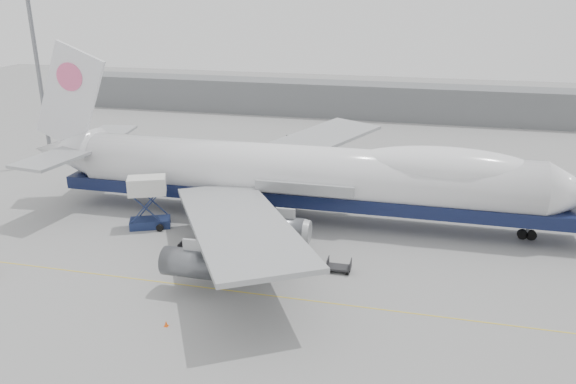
# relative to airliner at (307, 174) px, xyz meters

# --- Properties ---
(ground) EXTENTS (260.00, 260.00, 0.00)m
(ground) POSITION_rel_airliner_xyz_m (-0.64, -12.00, -5.62)
(ground) COLOR gray
(ground) RESTS_ON ground
(apron_line) EXTENTS (60.00, 0.15, 0.01)m
(apron_line) POSITION_rel_airliner_xyz_m (-0.64, -18.00, -5.62)
(apron_line) COLOR gold
(apron_line) RESTS_ON ground
(hangar) EXTENTS (110.00, 8.00, 7.00)m
(hangar) POSITION_rel_airliner_xyz_m (-10.64, 58.00, -2.12)
(hangar) COLOR slate
(hangar) RESTS_ON ground
(floodlight_mast) EXTENTS (2.40, 2.40, 25.43)m
(floodlight_mast) POSITION_rel_airliner_xyz_m (-42.64, 12.00, 8.64)
(floodlight_mast) COLOR slate
(floodlight_mast) RESTS_ON ground
(airliner) EXTENTS (67.00, 55.30, 19.98)m
(airliner) POSITION_rel_airliner_xyz_m (0.00, 0.00, 0.00)
(airliner) COLOR white
(airliner) RESTS_ON ground
(catering_truck) EXTENTS (4.97, 4.23, 5.99)m
(catering_truck) POSITION_rel_airliner_xyz_m (-16.92, -6.42, -2.20)
(catering_truck) COLOR #19254D
(catering_truck) RESTS_ON ground
(traffic_cone) EXTENTS (0.35, 0.35, 0.51)m
(traffic_cone) POSITION_rel_airliner_xyz_m (-6.51, -24.57, -5.38)
(traffic_cone) COLOR #F6520C
(traffic_cone) RESTS_ON ground
(dolly_0) EXTENTS (2.30, 1.35, 1.30)m
(dolly_0) POSITION_rel_airliner_xyz_m (-9.60, -12.09, -5.09)
(dolly_0) COLOR #2D2D30
(dolly_0) RESTS_ON ground
(dolly_1) EXTENTS (2.30, 1.35, 1.30)m
(dolly_1) POSITION_rel_airliner_xyz_m (-5.78, -12.09, -5.09)
(dolly_1) COLOR #2D2D30
(dolly_1) RESTS_ON ground
(dolly_2) EXTENTS (2.30, 1.35, 1.30)m
(dolly_2) POSITION_rel_airliner_xyz_m (-1.97, -12.09, -5.09)
(dolly_2) COLOR #2D2D30
(dolly_2) RESTS_ON ground
(dolly_3) EXTENTS (2.30, 1.35, 1.30)m
(dolly_3) POSITION_rel_airliner_xyz_m (1.85, -12.09, -5.09)
(dolly_3) COLOR #2D2D30
(dolly_3) RESTS_ON ground
(dolly_4) EXTENTS (2.30, 1.35, 1.30)m
(dolly_4) POSITION_rel_airliner_xyz_m (5.66, -12.09, -5.09)
(dolly_4) COLOR #2D2D30
(dolly_4) RESTS_ON ground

